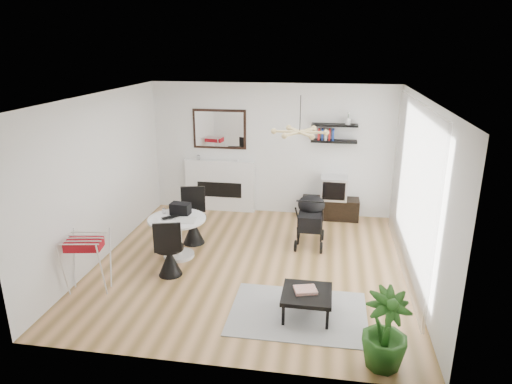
% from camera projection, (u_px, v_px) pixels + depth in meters
% --- Properties ---
extents(floor, '(5.00, 5.00, 0.00)m').
position_uv_depth(floor, '(252.00, 264.00, 7.46)').
color(floor, olive).
rests_on(floor, ground).
extents(ceiling, '(5.00, 5.00, 0.00)m').
position_uv_depth(ceiling, '(251.00, 97.00, 6.62)').
color(ceiling, white).
rests_on(ceiling, wall_back).
extents(wall_back, '(5.00, 0.00, 5.00)m').
position_uv_depth(wall_back, '(272.00, 150.00, 9.39)').
color(wall_back, white).
rests_on(wall_back, floor).
extents(wall_left, '(0.00, 5.00, 5.00)m').
position_uv_depth(wall_left, '(100.00, 178.00, 7.42)').
color(wall_left, white).
rests_on(wall_left, floor).
extents(wall_right, '(0.00, 5.00, 5.00)m').
position_uv_depth(wall_right, '(420.00, 194.00, 6.66)').
color(wall_right, white).
rests_on(wall_right, floor).
extents(sheer_curtain, '(0.04, 3.60, 2.60)m').
position_uv_depth(sheer_curtain, '(411.00, 189.00, 6.86)').
color(sheer_curtain, white).
rests_on(sheer_curtain, wall_right).
extents(fireplace, '(1.50, 0.17, 2.16)m').
position_uv_depth(fireplace, '(220.00, 179.00, 9.69)').
color(fireplace, white).
rests_on(fireplace, floor).
extents(shelf_lower, '(0.90, 0.25, 0.04)m').
position_uv_depth(shelf_lower, '(334.00, 141.00, 9.00)').
color(shelf_lower, black).
rests_on(shelf_lower, wall_back).
extents(shelf_upper, '(0.90, 0.25, 0.04)m').
position_uv_depth(shelf_upper, '(335.00, 125.00, 8.90)').
color(shelf_upper, black).
rests_on(shelf_upper, wall_back).
extents(pendant_lamp, '(0.90, 0.90, 0.10)m').
position_uv_depth(pendant_lamp, '(300.00, 132.00, 6.97)').
color(pendant_lamp, tan).
rests_on(pendant_lamp, ceiling).
extents(tv_console, '(1.15, 0.40, 0.43)m').
position_uv_depth(tv_console, '(330.00, 208.00, 9.35)').
color(tv_console, black).
rests_on(tv_console, floor).
extents(crt_tv, '(0.53, 0.46, 0.46)m').
position_uv_depth(crt_tv, '(334.00, 188.00, 9.20)').
color(crt_tv, silver).
rests_on(crt_tv, tv_console).
extents(dining_table, '(0.96, 0.96, 0.70)m').
position_uv_depth(dining_table, '(178.00, 231.00, 7.59)').
color(dining_table, white).
rests_on(dining_table, floor).
extents(laptop, '(0.34, 0.33, 0.02)m').
position_uv_depth(laptop, '(171.00, 218.00, 7.47)').
color(laptop, black).
rests_on(laptop, dining_table).
extents(black_bag, '(0.34, 0.23, 0.19)m').
position_uv_depth(black_bag, '(180.00, 209.00, 7.65)').
color(black_bag, black).
rests_on(black_bag, dining_table).
extents(newspaper, '(0.42, 0.36, 0.01)m').
position_uv_depth(newspaper, '(184.00, 220.00, 7.40)').
color(newspaper, white).
rests_on(newspaper, dining_table).
extents(drinking_glass, '(0.05, 0.05, 0.09)m').
position_uv_depth(drinking_glass, '(164.00, 211.00, 7.70)').
color(drinking_glass, white).
rests_on(drinking_glass, dining_table).
extents(chair_far, '(0.50, 0.52, 1.00)m').
position_uv_depth(chair_far, '(193.00, 226.00, 8.18)').
color(chair_far, black).
rests_on(chair_far, floor).
extents(chair_near, '(0.48, 0.50, 0.94)m').
position_uv_depth(chair_near, '(170.00, 258.00, 7.02)').
color(chair_near, black).
rests_on(chair_near, floor).
extents(drying_rack, '(0.65, 0.62, 0.85)m').
position_uv_depth(drying_rack, '(88.00, 263.00, 6.53)').
color(drying_rack, white).
rests_on(drying_rack, floor).
extents(stroller, '(0.51, 0.83, 0.99)m').
position_uv_depth(stroller, '(310.00, 222.00, 8.09)').
color(stroller, black).
rests_on(stroller, floor).
extents(rug, '(1.81, 1.31, 0.01)m').
position_uv_depth(rug, '(298.00, 313.00, 6.10)').
color(rug, '#9E9E9E').
rests_on(rug, floor).
extents(coffee_table, '(0.65, 0.65, 0.33)m').
position_uv_depth(coffee_table, '(307.00, 295.00, 5.97)').
color(coffee_table, black).
rests_on(coffee_table, rug).
extents(magazines, '(0.34, 0.30, 0.04)m').
position_uv_depth(magazines, '(305.00, 290.00, 5.97)').
color(magazines, '#C44831').
rests_on(magazines, coffee_table).
extents(potted_plant, '(0.67, 0.67, 0.92)m').
position_uv_depth(potted_plant, '(385.00, 330.00, 4.97)').
color(potted_plant, '#205016').
rests_on(potted_plant, floor).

